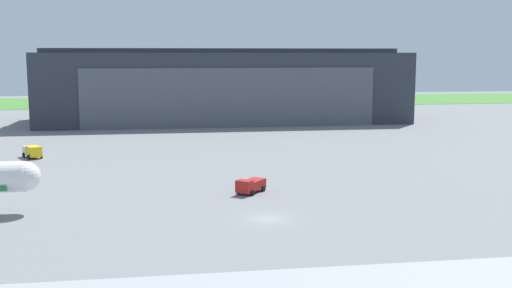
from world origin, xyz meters
TOP-DOWN VIEW (x-y plane):
  - ground_plane at (0.00, 0.00)m, footprint 440.00×440.00m
  - grass_field_strip at (0.00, 176.11)m, footprint 440.00×56.00m
  - maintenance_hangar at (5.89, 104.72)m, footprint 97.30×35.50m
  - pushback_tractor at (-34.28, 46.75)m, footprint 4.09×5.23m
  - stair_truck at (0.03, 13.13)m, footprint 4.58×5.04m

SIDE VIEW (x-z plane):
  - ground_plane at x=0.00m, z-range 0.00..0.00m
  - grass_field_strip at x=0.00m, z-range 0.00..0.08m
  - stair_truck at x=0.03m, z-range 0.05..2.04m
  - pushback_tractor at x=-34.28m, z-range 0.14..2.33m
  - maintenance_hangar at x=5.89m, z-range -0.46..19.46m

